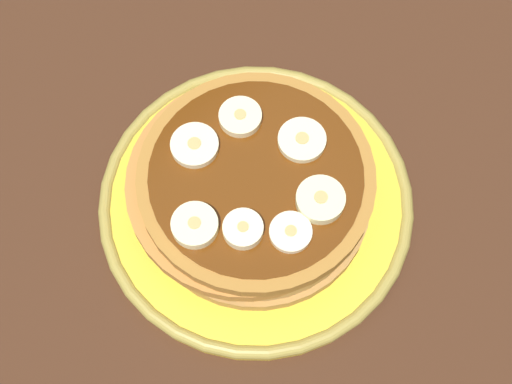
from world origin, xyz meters
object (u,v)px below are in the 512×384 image
(pancake_stack, at_px, (253,186))
(banana_slice_2, at_px, (301,140))
(plate, at_px, (256,203))
(banana_slice_0, at_px, (240,117))
(banana_slice_5, at_px, (291,233))
(banana_slice_6, at_px, (243,229))
(banana_slice_3, at_px, (195,226))
(banana_slice_1, at_px, (195,146))
(banana_slice_4, at_px, (320,200))

(pancake_stack, relative_size, banana_slice_2, 5.19)
(plate, bearing_deg, banana_slice_0, -23.79)
(banana_slice_0, xyz_separation_m, banana_slice_2, (-0.04, -0.02, -0.00))
(banana_slice_5, relative_size, banana_slice_6, 1.05)
(banana_slice_3, bearing_deg, banana_slice_1, -36.09)
(banana_slice_2, xyz_separation_m, banana_slice_6, (-0.03, 0.07, 0.00))
(banana_slice_2, distance_m, banana_slice_5, 0.07)
(pancake_stack, distance_m, banana_slice_3, 0.06)
(pancake_stack, xyz_separation_m, banana_slice_1, (0.04, 0.02, 0.03))
(banana_slice_6, bearing_deg, banana_slice_4, -106.24)
(banana_slice_1, bearing_deg, banana_slice_0, -93.03)
(banana_slice_3, xyz_separation_m, banana_slice_4, (-0.04, -0.08, 0.00))
(pancake_stack, bearing_deg, banana_slice_3, 98.29)
(banana_slice_0, distance_m, banana_slice_6, 0.09)
(banana_slice_0, xyz_separation_m, banana_slice_5, (-0.09, 0.03, -0.00))
(banana_slice_0, bearing_deg, banana_slice_2, -150.45)
(banana_slice_0, height_order, banana_slice_4, banana_slice_4)
(pancake_stack, distance_m, banana_slice_6, 0.05)
(banana_slice_0, bearing_deg, banana_slice_5, 163.30)
(banana_slice_6, bearing_deg, plate, -49.89)
(banana_slice_1, bearing_deg, pancake_stack, -154.17)
(banana_slice_1, distance_m, banana_slice_4, 0.10)
(pancake_stack, bearing_deg, banana_slice_2, -92.79)
(banana_slice_3, relative_size, banana_slice_4, 0.94)
(banana_slice_2, relative_size, banana_slice_3, 1.08)
(banana_slice_2, height_order, banana_slice_4, banana_slice_4)
(pancake_stack, bearing_deg, plate, -156.92)
(banana_slice_0, bearing_deg, banana_slice_6, 143.50)
(banana_slice_1, bearing_deg, plate, -154.33)
(pancake_stack, distance_m, banana_slice_5, 0.06)
(plate, height_order, banana_slice_1, banana_slice_1)
(pancake_stack, bearing_deg, banana_slice_4, -153.81)
(banana_slice_2, xyz_separation_m, banana_slice_3, (-0.01, 0.10, 0.00))
(banana_slice_0, bearing_deg, banana_slice_3, 122.08)
(plate, distance_m, banana_slice_1, 0.07)
(banana_slice_6, bearing_deg, banana_slice_1, -9.55)
(plate, bearing_deg, banana_slice_2, -89.31)
(pancake_stack, relative_size, banana_slice_6, 6.48)
(plate, height_order, banana_slice_2, banana_slice_2)
(plate, distance_m, banana_slice_0, 0.07)
(pancake_stack, xyz_separation_m, banana_slice_0, (0.04, -0.02, 0.03))
(banana_slice_5, bearing_deg, banana_slice_4, -80.28)
(plate, height_order, banana_slice_3, banana_slice_3)
(banana_slice_1, relative_size, banana_slice_6, 1.24)
(pancake_stack, xyz_separation_m, banana_slice_2, (-0.00, -0.04, 0.03))
(plate, relative_size, banana_slice_5, 8.22)
(banana_slice_1, distance_m, banana_slice_2, 0.08)
(banana_slice_3, relative_size, banana_slice_5, 1.10)
(banana_slice_1, bearing_deg, banana_slice_3, 143.91)
(pancake_stack, bearing_deg, banana_slice_1, 25.83)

